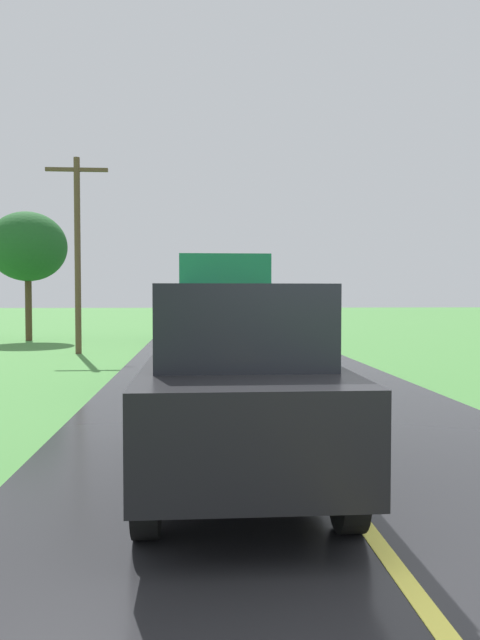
{
  "coord_description": "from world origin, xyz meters",
  "views": [
    {
      "loc": [
        -1.33,
        -3.32,
        1.9
      ],
      "look_at": [
        -0.4,
        9.42,
        1.4
      ],
      "focal_mm": 33.89,
      "sensor_mm": 36.0,
      "label": 1
    }
  ],
  "objects_px": {
    "banana_truck_near": "(225,316)",
    "banana_truck_far": "(212,306)",
    "utility_pole_roadside": "(78,247)",
    "following_car": "(238,383)",
    "roadside_tree_near_left": "(28,247)"
  },
  "relations": [
    {
      "from": "roadside_tree_near_left",
      "to": "following_car",
      "type": "relative_size",
      "value": 1.35
    },
    {
      "from": "roadside_tree_near_left",
      "to": "following_car",
      "type": "distance_m",
      "value": 22.29
    },
    {
      "from": "utility_pole_roadside",
      "to": "following_car",
      "type": "bearing_deg",
      "value": -73.57
    },
    {
      "from": "banana_truck_far",
      "to": "banana_truck_near",
      "type": "bearing_deg",
      "value": -90.24
    },
    {
      "from": "banana_truck_near",
      "to": "banana_truck_far",
      "type": "bearing_deg",
      "value": 89.76
    },
    {
      "from": "banana_truck_near",
      "to": "utility_pole_roadside",
      "type": "relative_size",
      "value": 0.9
    },
    {
      "from": "banana_truck_near",
      "to": "following_car",
      "type": "distance_m",
      "value": 7.86
    },
    {
      "from": "banana_truck_near",
      "to": "following_car",
      "type": "height_order",
      "value": "banana_truck_near"
    },
    {
      "from": "banana_truck_far",
      "to": "roadside_tree_near_left",
      "type": "xyz_separation_m",
      "value": [
        -7.9,
        -0.12,
        2.56
      ]
    },
    {
      "from": "utility_pole_roadside",
      "to": "roadside_tree_near_left",
      "type": "relative_size",
      "value": 1.17
    },
    {
      "from": "banana_truck_near",
      "to": "banana_truck_far",
      "type": "height_order",
      "value": "same"
    },
    {
      "from": "banana_truck_near",
      "to": "banana_truck_far",
      "type": "distance_m",
      "value": 13.03
    },
    {
      "from": "banana_truck_far",
      "to": "following_car",
      "type": "relative_size",
      "value": 1.42
    },
    {
      "from": "utility_pole_roadside",
      "to": "banana_truck_near",
      "type": "bearing_deg",
      "value": -55.87
    },
    {
      "from": "utility_pole_roadside",
      "to": "following_car",
      "type": "relative_size",
      "value": 1.58
    }
  ]
}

